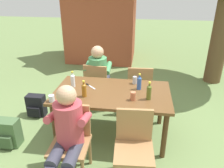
{
  "coord_description": "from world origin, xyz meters",
  "views": [
    {
      "loc": [
        0.41,
        -2.79,
        2.16
      ],
      "look_at": [
        0.0,
        0.0,
        0.86
      ],
      "focal_mm": 35.41,
      "sensor_mm": 36.0,
      "label": 1
    }
  ],
  "objects_px": {
    "bottle_amber": "(84,90)",
    "cup_glass": "(52,98)",
    "chair_near_right": "(134,143)",
    "brick_kiosk": "(102,6)",
    "bottle_clear": "(73,80)",
    "cup_steel": "(135,80)",
    "dining_table": "(112,97)",
    "chair_far_left": "(97,83)",
    "chair_near_left": "(71,137)",
    "chair_far_right": "(139,86)",
    "cup_terracotta": "(133,96)",
    "person_in_plaid_shirt": "(67,132)",
    "bottle_blue": "(139,83)",
    "person_in_white_shirt": "(99,73)",
    "backpack_by_far_side": "(8,133)",
    "table_knife": "(90,86)",
    "backpack_by_near_side": "(36,106)",
    "bottle_olive": "(149,92)"
  },
  "relations": [
    {
      "from": "bottle_amber",
      "to": "dining_table",
      "type": "bearing_deg",
      "value": 29.39
    },
    {
      "from": "cup_steel",
      "to": "table_knife",
      "type": "xyz_separation_m",
      "value": [
        -0.66,
        -0.19,
        -0.05
      ]
    },
    {
      "from": "person_in_plaid_shirt",
      "to": "chair_near_left",
      "type": "bearing_deg",
      "value": 91.13
    },
    {
      "from": "bottle_amber",
      "to": "cup_steel",
      "type": "distance_m",
      "value": 0.84
    },
    {
      "from": "brick_kiosk",
      "to": "cup_terracotta",
      "type": "bearing_deg",
      "value": -73.7
    },
    {
      "from": "person_in_white_shirt",
      "to": "cup_glass",
      "type": "bearing_deg",
      "value": -106.05
    },
    {
      "from": "backpack_by_near_side",
      "to": "backpack_by_far_side",
      "type": "height_order",
      "value": "backpack_by_far_side"
    },
    {
      "from": "cup_terracotta",
      "to": "table_knife",
      "type": "distance_m",
      "value": 0.75
    },
    {
      "from": "bottle_clear",
      "to": "cup_steel",
      "type": "xyz_separation_m",
      "value": [
        0.9,
        0.25,
        -0.05
      ]
    },
    {
      "from": "cup_steel",
      "to": "person_in_plaid_shirt",
      "type": "bearing_deg",
      "value": -119.26
    },
    {
      "from": "chair_far_right",
      "to": "bottle_blue",
      "type": "height_order",
      "value": "bottle_blue"
    },
    {
      "from": "chair_near_left",
      "to": "cup_terracotta",
      "type": "bearing_deg",
      "value": 39.96
    },
    {
      "from": "chair_far_right",
      "to": "person_in_plaid_shirt",
      "type": "bearing_deg",
      "value": -114.23
    },
    {
      "from": "chair_far_left",
      "to": "cup_steel",
      "type": "bearing_deg",
      "value": -33.48
    },
    {
      "from": "dining_table",
      "to": "chair_far_left",
      "type": "relative_size",
      "value": 1.9
    },
    {
      "from": "cup_terracotta",
      "to": "person_in_plaid_shirt",
      "type": "bearing_deg",
      "value": -134.98
    },
    {
      "from": "chair_far_left",
      "to": "bottle_amber",
      "type": "relative_size",
      "value": 3.7
    },
    {
      "from": "dining_table",
      "to": "cup_steel",
      "type": "relative_size",
      "value": 14.25
    },
    {
      "from": "bottle_blue",
      "to": "person_in_plaid_shirt",
      "type": "bearing_deg",
      "value": -126.21
    },
    {
      "from": "cup_steel",
      "to": "dining_table",
      "type": "bearing_deg",
      "value": -133.35
    },
    {
      "from": "chair_far_left",
      "to": "bottle_clear",
      "type": "distance_m",
      "value": 0.81
    },
    {
      "from": "bottle_amber",
      "to": "cup_glass",
      "type": "bearing_deg",
      "value": -153.21
    },
    {
      "from": "cup_glass",
      "to": "backpack_by_far_side",
      "type": "relative_size",
      "value": 0.22
    },
    {
      "from": "chair_near_right",
      "to": "brick_kiosk",
      "type": "bearing_deg",
      "value": 105.0
    },
    {
      "from": "bottle_amber",
      "to": "brick_kiosk",
      "type": "height_order",
      "value": "brick_kiosk"
    },
    {
      "from": "person_in_plaid_shirt",
      "to": "cup_steel",
      "type": "height_order",
      "value": "person_in_plaid_shirt"
    },
    {
      "from": "person_in_white_shirt",
      "to": "bottle_blue",
      "type": "distance_m",
      "value": 1.08
    },
    {
      "from": "chair_near_left",
      "to": "backpack_by_far_side",
      "type": "bearing_deg",
      "value": 163.71
    },
    {
      "from": "chair_far_right",
      "to": "bottle_clear",
      "type": "height_order",
      "value": "bottle_clear"
    },
    {
      "from": "backpack_by_near_side",
      "to": "cup_glass",
      "type": "bearing_deg",
      "value": -48.08
    },
    {
      "from": "brick_kiosk",
      "to": "chair_near_right",
      "type": "bearing_deg",
      "value": -75.0
    },
    {
      "from": "backpack_by_far_side",
      "to": "bottle_clear",
      "type": "bearing_deg",
      "value": 32.95
    },
    {
      "from": "chair_far_left",
      "to": "chair_near_left",
      "type": "height_order",
      "value": "same"
    },
    {
      "from": "person_in_white_shirt",
      "to": "bottle_blue",
      "type": "xyz_separation_m",
      "value": [
        0.75,
        -0.75,
        0.19
      ]
    },
    {
      "from": "chair_near_left",
      "to": "chair_far_right",
      "type": "distance_m",
      "value": 1.73
    },
    {
      "from": "cup_terracotta",
      "to": "backpack_by_near_side",
      "type": "relative_size",
      "value": 0.3
    },
    {
      "from": "person_in_white_shirt",
      "to": "chair_near_right",
      "type": "bearing_deg",
      "value": -66.05
    },
    {
      "from": "person_in_plaid_shirt",
      "to": "backpack_by_near_side",
      "type": "distance_m",
      "value": 1.66
    },
    {
      "from": "dining_table",
      "to": "bottle_amber",
      "type": "distance_m",
      "value": 0.45
    },
    {
      "from": "backpack_by_near_side",
      "to": "brick_kiosk",
      "type": "relative_size",
      "value": 0.13
    },
    {
      "from": "bottle_clear",
      "to": "chair_far_right",
      "type": "bearing_deg",
      "value": 35.67
    },
    {
      "from": "chair_near_right",
      "to": "person_in_plaid_shirt",
      "type": "relative_size",
      "value": 0.74
    },
    {
      "from": "cup_steel",
      "to": "table_knife",
      "type": "distance_m",
      "value": 0.69
    },
    {
      "from": "bottle_blue",
      "to": "bottle_amber",
      "type": "bearing_deg",
      "value": -155.28
    },
    {
      "from": "dining_table",
      "to": "cup_terracotta",
      "type": "distance_m",
      "value": 0.4
    },
    {
      "from": "chair_far_right",
      "to": "backpack_by_far_side",
      "type": "distance_m",
      "value": 2.22
    },
    {
      "from": "bottle_blue",
      "to": "bottle_olive",
      "type": "height_order",
      "value": "bottle_olive"
    },
    {
      "from": "chair_far_right",
      "to": "cup_glass",
      "type": "bearing_deg",
      "value": -133.64
    },
    {
      "from": "bottle_clear",
      "to": "cup_terracotta",
      "type": "distance_m",
      "value": 0.95
    },
    {
      "from": "brick_kiosk",
      "to": "bottle_amber",
      "type": "bearing_deg",
      "value": -82.82
    }
  ]
}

